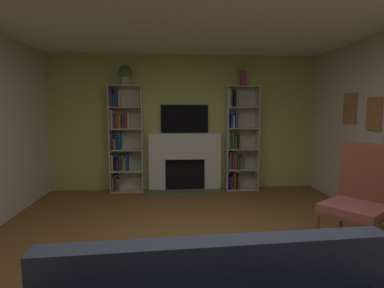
{
  "coord_description": "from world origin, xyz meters",
  "views": [
    {
      "loc": [
        -0.33,
        -2.92,
        1.56
      ],
      "look_at": [
        0.0,
        1.27,
        1.11
      ],
      "focal_mm": 28.8,
      "sensor_mm": 36.0,
      "label": 1
    }
  ],
  "objects_px": {
    "armchair": "(359,198)",
    "vase_with_flowers": "(243,78)",
    "fireplace": "(185,160)",
    "bookshelf_left": "(123,139)",
    "potted_plant": "(125,74)",
    "tv": "(185,119)",
    "bookshelf_right": "(237,142)"
  },
  "relations": [
    {
      "from": "tv",
      "to": "bookshelf_right",
      "type": "distance_m",
      "value": 1.14
    },
    {
      "from": "potted_plant",
      "to": "armchair",
      "type": "relative_size",
      "value": 0.31
    },
    {
      "from": "potted_plant",
      "to": "armchair",
      "type": "distance_m",
      "value": 4.33
    },
    {
      "from": "tv",
      "to": "vase_with_flowers",
      "type": "relative_size",
      "value": 1.96
    },
    {
      "from": "fireplace",
      "to": "bookshelf_left",
      "type": "distance_m",
      "value": 1.27
    },
    {
      "from": "potted_plant",
      "to": "bookshelf_right",
      "type": "bearing_deg",
      "value": 0.81
    },
    {
      "from": "fireplace",
      "to": "potted_plant",
      "type": "distance_m",
      "value": 2.0
    },
    {
      "from": "fireplace",
      "to": "armchair",
      "type": "distance_m",
      "value": 3.3
    },
    {
      "from": "fireplace",
      "to": "vase_with_flowers",
      "type": "distance_m",
      "value": 1.96
    },
    {
      "from": "tv",
      "to": "armchair",
      "type": "xyz_separation_m",
      "value": [
        1.82,
        -2.83,
        -0.82
      ]
    },
    {
      "from": "bookshelf_left",
      "to": "bookshelf_right",
      "type": "xyz_separation_m",
      "value": [
        2.23,
        -0.01,
        -0.09
      ]
    },
    {
      "from": "potted_plant",
      "to": "vase_with_flowers",
      "type": "xyz_separation_m",
      "value": [
        2.24,
        0.0,
        -0.05
      ]
    },
    {
      "from": "tv",
      "to": "fireplace",
      "type": "bearing_deg",
      "value": -90.0
    },
    {
      "from": "bookshelf_right",
      "to": "vase_with_flowers",
      "type": "relative_size",
      "value": 4.32
    },
    {
      "from": "potted_plant",
      "to": "tv",
      "type": "bearing_deg",
      "value": 6.12
    },
    {
      "from": "armchair",
      "to": "bookshelf_left",
      "type": "bearing_deg",
      "value": 137.53
    },
    {
      "from": "bookshelf_left",
      "to": "armchair",
      "type": "distance_m",
      "value": 4.1
    },
    {
      "from": "armchair",
      "to": "vase_with_flowers",
      "type": "bearing_deg",
      "value": 104.41
    },
    {
      "from": "fireplace",
      "to": "potted_plant",
      "type": "height_order",
      "value": "potted_plant"
    },
    {
      "from": "tv",
      "to": "bookshelf_left",
      "type": "bearing_deg",
      "value": -176.14
    },
    {
      "from": "fireplace",
      "to": "vase_with_flowers",
      "type": "bearing_deg",
      "value": -2.27
    },
    {
      "from": "armchair",
      "to": "potted_plant",
      "type": "bearing_deg",
      "value": 137.3
    },
    {
      "from": "tv",
      "to": "bookshelf_right",
      "type": "xyz_separation_m",
      "value": [
        1.04,
        -0.09,
        -0.46
      ]
    },
    {
      "from": "fireplace",
      "to": "vase_with_flowers",
      "type": "height_order",
      "value": "vase_with_flowers"
    },
    {
      "from": "tv",
      "to": "armchair",
      "type": "relative_size",
      "value": 0.78
    },
    {
      "from": "bookshelf_right",
      "to": "vase_with_flowers",
      "type": "height_order",
      "value": "vase_with_flowers"
    },
    {
      "from": "fireplace",
      "to": "vase_with_flowers",
      "type": "xyz_separation_m",
      "value": [
        1.12,
        -0.04,
        1.61
      ]
    },
    {
      "from": "fireplace",
      "to": "bookshelf_left",
      "type": "bearing_deg",
      "value": -179.77
    },
    {
      "from": "bookshelf_left",
      "to": "bookshelf_right",
      "type": "distance_m",
      "value": 2.23
    },
    {
      "from": "tv",
      "to": "armchair",
      "type": "bearing_deg",
      "value": -57.3
    },
    {
      "from": "vase_with_flowers",
      "to": "armchair",
      "type": "height_order",
      "value": "vase_with_flowers"
    },
    {
      "from": "fireplace",
      "to": "tv",
      "type": "distance_m",
      "value": 0.82
    }
  ]
}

